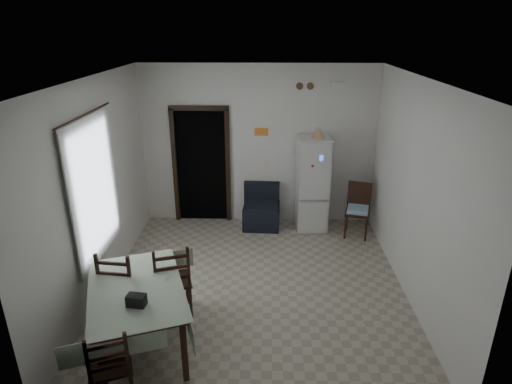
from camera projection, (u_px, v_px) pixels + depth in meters
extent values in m
plane|color=#A59C87|center=(255.00, 285.00, 6.16)|extent=(4.50, 4.50, 0.00)
cube|color=black|center=(203.00, 163.00, 8.09)|extent=(0.90, 0.45, 2.10)
cube|color=black|center=(175.00, 167.00, 7.87)|extent=(0.08, 0.10, 2.18)
cube|color=black|center=(228.00, 168.00, 7.85)|extent=(0.08, 0.10, 2.18)
cube|color=black|center=(199.00, 108.00, 7.46)|extent=(1.06, 0.10, 0.08)
cube|color=silver|center=(86.00, 189.00, 5.46)|extent=(0.10, 1.20, 1.60)
cube|color=silver|center=(95.00, 189.00, 5.45)|extent=(0.02, 1.45, 1.85)
cylinder|color=black|center=(85.00, 115.00, 5.10)|extent=(0.02, 1.60, 0.02)
cube|color=white|center=(261.00, 137.00, 7.64)|extent=(0.28, 0.02, 0.40)
cube|color=orange|center=(261.00, 132.00, 7.60)|extent=(0.24, 0.01, 0.14)
cube|color=beige|center=(267.00, 165.00, 7.83)|extent=(0.08, 0.02, 0.12)
cylinder|color=brown|center=(300.00, 86.00, 7.29)|extent=(0.12, 0.03, 0.12)
cylinder|color=brown|center=(310.00, 86.00, 7.29)|extent=(0.12, 0.03, 0.12)
cube|color=white|center=(338.00, 85.00, 7.24)|extent=(0.25, 0.07, 0.09)
cone|color=tan|center=(318.00, 132.00, 7.22)|extent=(0.25, 0.25, 0.20)
cube|color=black|center=(136.00, 300.00, 4.40)|extent=(0.20, 0.14, 0.12)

